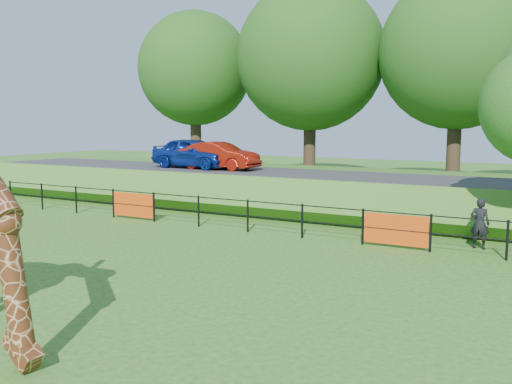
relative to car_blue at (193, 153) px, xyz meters
The scene contains 8 objects.
ground 16.90m from the car_blue, 58.64° to the right, with size 90.00×90.00×0.00m, color #2F6018.
perimeter_fence 10.88m from the car_blue, 35.89° to the right, with size 28.07×0.10×1.10m, color black, non-canonical shape.
embankment 8.93m from the car_blue, ahead, with size 40.00×9.00×1.30m, color #2F6018.
road 8.76m from the car_blue, ahead, with size 40.00×5.00×0.12m, color #2E2E30.
car_blue is the anchor object (origin of this frame).
car_red 1.53m from the car_blue, ahead, with size 1.36×3.90×1.28m, color #9E180B.
visitor 14.86m from the car_blue, 20.40° to the right, with size 0.55×0.36×1.49m, color black.
bg_tree_line 14.04m from the car_blue, 35.93° to the left, with size 37.30×8.80×11.82m.
Camera 1 is at (7.45, -8.25, 3.73)m, focal length 40.00 mm.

